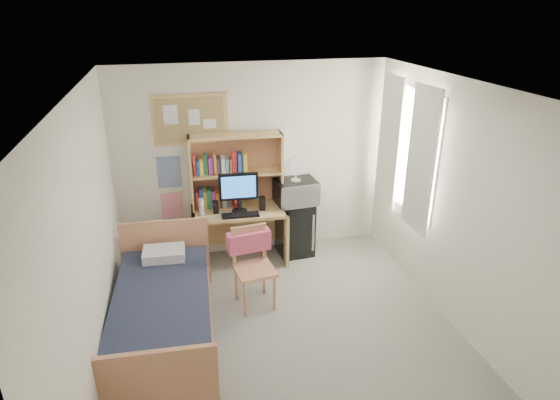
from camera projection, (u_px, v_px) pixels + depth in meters
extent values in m
cube|color=gray|center=(292.00, 343.00, 4.88)|extent=(3.60, 4.20, 0.02)
cube|color=white|center=(295.00, 90.00, 3.86)|extent=(3.60, 4.20, 0.02)
cube|color=white|center=(253.00, 162.00, 6.25)|extent=(3.60, 0.04, 2.60)
cube|color=white|center=(89.00, 253.00, 3.99)|extent=(0.04, 4.20, 2.60)
cube|color=white|center=(464.00, 212.00, 4.76)|extent=(0.04, 4.20, 2.60)
cube|color=white|center=(407.00, 150.00, 5.70)|extent=(0.10, 1.40, 1.70)
cube|color=white|center=(421.00, 161.00, 5.34)|extent=(0.04, 0.55, 1.70)
cube|color=white|center=(390.00, 142.00, 6.05)|extent=(0.04, 0.55, 1.70)
cube|color=tan|center=(190.00, 119.00, 5.83)|extent=(0.94, 0.03, 0.64)
cube|color=#264799|center=(169.00, 172.00, 6.03)|extent=(0.30, 0.01, 0.42)
cube|color=#EE2A42|center=(172.00, 205.00, 6.21)|extent=(0.28, 0.01, 0.36)
cube|color=#DDB06B|center=(240.00, 236.00, 6.26)|extent=(1.26, 0.68, 0.77)
cube|color=tan|center=(255.00, 269.00, 5.31)|extent=(0.53, 0.53, 0.95)
cube|color=black|center=(295.00, 227.00, 6.49)|extent=(0.49, 0.49, 0.78)
cube|color=#1B2032|center=(163.00, 317.00, 4.82)|extent=(1.11, 2.05, 0.55)
cube|color=#DDB06B|center=(236.00, 171.00, 6.06)|extent=(1.21, 0.37, 0.97)
cube|color=black|center=(239.00, 193.00, 5.95)|extent=(0.50, 0.07, 0.53)
cube|color=black|center=(241.00, 215.00, 5.93)|extent=(0.48, 0.18, 0.02)
cube|color=black|center=(216.00, 207.00, 5.98)|extent=(0.07, 0.07, 0.17)
cube|color=black|center=(262.00, 203.00, 6.07)|extent=(0.08, 0.08, 0.18)
cylinder|color=white|center=(202.00, 207.00, 5.90)|extent=(0.07, 0.07, 0.23)
cube|color=#E65779|center=(249.00, 241.00, 5.38)|extent=(0.51, 0.22, 0.24)
cube|color=silver|center=(296.00, 191.00, 6.26)|extent=(0.56, 0.44, 0.31)
cylinder|color=white|center=(296.00, 169.00, 6.13)|extent=(0.28, 0.28, 0.33)
cube|color=white|center=(164.00, 254.00, 5.37)|extent=(0.48, 0.35, 0.11)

